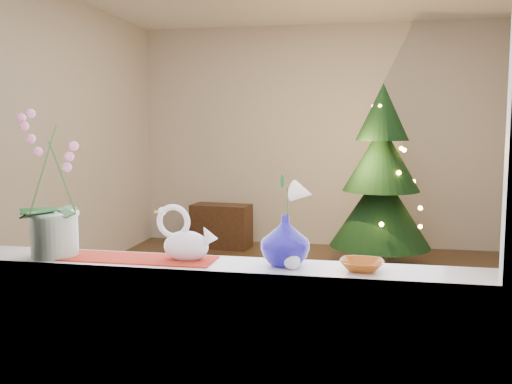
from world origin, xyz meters
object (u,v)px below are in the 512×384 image
Objects in this scene: blue_vase at (285,236)px; orchid_pot at (52,184)px; side_table at (221,226)px; xmas_tree at (381,176)px; amber_dish at (362,266)px; swan at (186,234)px; paperweight at (292,261)px.

orchid_pot is at bearing -178.17° from blue_vase.
xmas_tree is at bearing -12.19° from side_table.
side_table is at bearing 111.28° from amber_dish.
swan is at bearing 3.29° from orchid_pot.
amber_dish is (0.72, -0.03, -0.09)m from swan.
swan reaches higher than amber_dish.
swan is at bearing -71.18° from side_table.
side_table is (-1.88, 0.61, -0.69)m from xmas_tree.
xmas_tree is at bearing 83.35° from blue_vase.
amber_dish is at bearing -4.97° from blue_vase.
xmas_tree is at bearing 87.87° from amber_dish.
blue_vase is 1.63× the size of amber_dish.
orchid_pot is 2.41× the size of swan.
xmas_tree is at bearing 69.56° from orchid_pot.
orchid_pot is 9.46× the size of paperweight.
swan is at bearing 179.79° from blue_vase.
xmas_tree is (0.41, 3.89, 0.00)m from paperweight.
side_table is (-1.02, 4.44, -0.77)m from swan.
amber_dish is at bearing 7.89° from paperweight.
amber_dish reaches higher than side_table.
paperweight is at bearing -60.66° from blue_vase.
side_table is (-0.44, 4.47, -0.97)m from orchid_pot.
paperweight is at bearing -96.02° from xmas_tree.
orchid_pot reaches higher than side_table.
swan reaches higher than paperweight.
orchid_pot reaches higher than blue_vase.
paperweight is 0.09× the size of side_table.
side_table is at bearing 107.93° from blue_vase.
paperweight is at bearing -1.76° from orchid_pot.
blue_vase is 0.12× the size of xmas_tree.
swan is (0.58, 0.03, -0.20)m from orchid_pot.
amber_dish is (1.29, 0.01, -0.29)m from orchid_pot.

